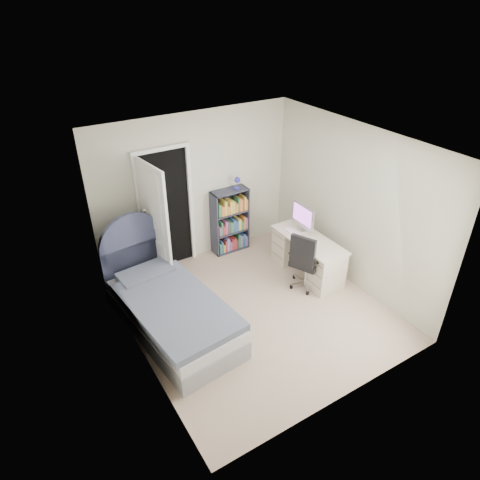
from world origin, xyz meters
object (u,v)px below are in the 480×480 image
desk (307,254)px  office_chair (305,259)px  floor_lamp (148,250)px  bookcase (231,223)px  nightstand (146,257)px  bed (169,308)px

desk → office_chair: bearing=-135.5°
floor_lamp → desk: size_ratio=0.92×
desk → bookcase: bearing=117.8°
floor_lamp → bookcase: bearing=2.1°
floor_lamp → desk: bearing=-28.9°
bookcase → office_chair: bearing=-76.8°
bookcase → office_chair: bookcase is taller
nightstand → office_chair: (1.96, -1.51, 0.13)m
office_chair → bookcase: bearing=103.2°
bed → bookcase: 2.19m
nightstand → office_chair: bearing=-37.5°
desk → office_chair: 0.46m
desk → office_chair: size_ratio=1.38×
bookcase → desk: 1.46m
floor_lamp → desk: floor_lamp is taller
bed → office_chair: bed is taller
bed → office_chair: bearing=-7.6°
bed → office_chair: size_ratio=2.34×
bookcase → desk: bookcase is taller
bed → desk: size_ratio=1.70×
nightstand → desk: desk is taller
bookcase → office_chair: (0.37, -1.59, 0.00)m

